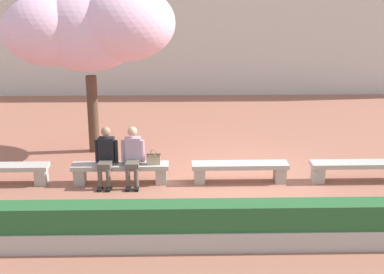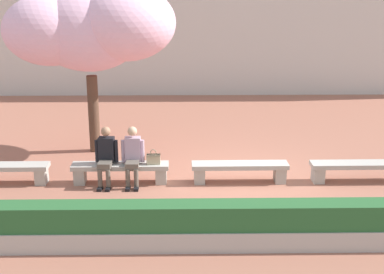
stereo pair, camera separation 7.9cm
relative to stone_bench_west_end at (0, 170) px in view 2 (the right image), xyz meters
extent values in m
plane|color=#9E604C|center=(5.31, 0.00, -0.31)|extent=(100.00, 100.00, 0.00)
cube|color=#ADA89E|center=(0.00, 0.00, 0.09)|extent=(2.14, 0.44, 0.10)
cube|color=#ADA89E|center=(0.90, 0.01, -0.14)|extent=(0.24, 0.34, 0.35)
cube|color=#ADA89E|center=(2.65, 0.00, 0.09)|extent=(2.14, 0.44, 0.10)
cube|color=#ADA89E|center=(1.75, -0.01, -0.14)|extent=(0.24, 0.34, 0.35)
cube|color=#ADA89E|center=(3.55, 0.01, -0.14)|extent=(0.24, 0.34, 0.35)
cube|color=#ADA89E|center=(5.31, 0.00, 0.09)|extent=(2.14, 0.44, 0.10)
cube|color=#ADA89E|center=(4.41, -0.01, -0.14)|extent=(0.24, 0.34, 0.35)
cube|color=#ADA89E|center=(6.20, 0.01, -0.14)|extent=(0.24, 0.34, 0.35)
cube|color=#ADA89E|center=(7.96, 0.00, 0.09)|extent=(2.14, 0.44, 0.10)
cube|color=#ADA89E|center=(7.06, -0.01, -0.14)|extent=(0.24, 0.34, 0.35)
cube|color=black|center=(2.25, -0.41, -0.28)|extent=(0.11, 0.23, 0.06)
cylinder|color=brown|center=(2.25, -0.35, -0.07)|extent=(0.10, 0.10, 0.42)
cube|color=black|center=(2.43, -0.42, -0.28)|extent=(0.11, 0.23, 0.06)
cylinder|color=brown|center=(2.43, -0.36, -0.07)|extent=(0.10, 0.10, 0.42)
cube|color=brown|center=(2.35, -0.18, 0.20)|extent=(0.30, 0.42, 0.12)
cube|color=black|center=(2.37, 0.04, 0.47)|extent=(0.35, 0.24, 0.54)
sphere|color=#A37556|center=(2.37, 0.04, 0.87)|extent=(0.21, 0.21, 0.21)
cylinder|color=black|center=(2.15, 0.03, 0.43)|extent=(0.09, 0.09, 0.50)
cylinder|color=black|center=(2.57, 0.01, 0.43)|extent=(0.09, 0.09, 0.50)
cube|color=black|center=(2.85, -0.42, -0.28)|extent=(0.10, 0.22, 0.06)
cylinder|color=brown|center=(2.85, -0.36, -0.07)|extent=(0.10, 0.10, 0.42)
cube|color=black|center=(3.03, -0.42, -0.28)|extent=(0.10, 0.22, 0.06)
cylinder|color=brown|center=(3.03, -0.36, -0.07)|extent=(0.10, 0.10, 0.42)
cube|color=brown|center=(2.94, -0.18, 0.20)|extent=(0.28, 0.40, 0.12)
cube|color=#B293A8|center=(2.94, 0.04, 0.47)|extent=(0.34, 0.22, 0.54)
sphere|color=tan|center=(2.94, 0.04, 0.87)|extent=(0.21, 0.21, 0.21)
cylinder|color=#B293A8|center=(2.73, 0.02, 0.43)|extent=(0.09, 0.09, 0.50)
cylinder|color=#B293A8|center=(3.15, 0.02, 0.43)|extent=(0.09, 0.09, 0.50)
cube|color=tan|center=(3.39, -0.02, 0.25)|extent=(0.30, 0.14, 0.22)
cube|color=gray|center=(3.39, -0.02, 0.34)|extent=(0.30, 0.15, 0.04)
torus|color=#807259|center=(3.39, -0.02, 0.41)|extent=(0.14, 0.02, 0.14)
cylinder|color=#513828|center=(1.73, 2.31, 0.69)|extent=(0.28, 0.28, 2.00)
ellipsoid|color=#EFB7D1|center=(1.73, 2.31, 2.83)|extent=(2.72, 2.43, 2.04)
ellipsoid|color=#EFB7D1|center=(0.81, 2.18, 2.84)|extent=(2.32, 2.18, 1.74)
ellipsoid|color=#EFB7D1|center=(2.65, 2.15, 3.01)|extent=(2.47, 2.40, 1.85)
cube|color=#ADA89E|center=(5.31, -2.96, -0.13)|extent=(16.10, 0.50, 0.36)
cube|color=#285B2D|center=(5.31, -2.96, 0.27)|extent=(16.00, 0.44, 0.44)
camera|label=1|loc=(3.98, -11.13, 4.11)|focal=50.00mm
camera|label=2|loc=(4.06, -11.13, 4.11)|focal=50.00mm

